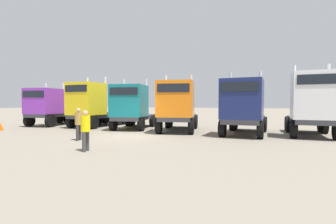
# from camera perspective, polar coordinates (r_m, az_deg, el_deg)

# --- Properties ---
(ground) EXTENTS (200.00, 200.00, 0.00)m
(ground) POSITION_cam_1_polar(r_m,az_deg,el_deg) (16.02, -8.76, -5.47)
(ground) COLOR gray
(semi_truck_purple) EXTENTS (3.45, 6.74, 3.99)m
(semi_truck_purple) POSITION_cam_1_polar(r_m,az_deg,el_deg) (25.62, -25.31, 1.17)
(semi_truck_purple) COLOR #333338
(semi_truck_purple) RESTS_ON ground
(semi_truck_yellow) EXTENTS (2.69, 6.09, 4.38)m
(semi_truck_yellow) POSITION_cam_1_polar(r_m,az_deg,el_deg) (22.53, -17.17, 1.66)
(semi_truck_yellow) COLOR #333338
(semi_truck_yellow) RESTS_ON ground
(semi_truck_teal) EXTENTS (3.71, 6.29, 4.07)m
(semi_truck_teal) POSITION_cam_1_polar(r_m,az_deg,el_deg) (20.08, -8.26, 1.30)
(semi_truck_teal) COLOR #333338
(semi_truck_teal) RESTS_ON ground
(semi_truck_orange) EXTENTS (3.81, 6.59, 4.19)m
(semi_truck_orange) POSITION_cam_1_polar(r_m,az_deg,el_deg) (17.99, 2.09, 1.42)
(semi_truck_orange) COLOR #333338
(semi_truck_orange) RESTS_ON ground
(semi_truck_navy) EXTENTS (2.71, 6.24, 4.14)m
(semi_truck_navy) POSITION_cam_1_polar(r_m,az_deg,el_deg) (16.74, 16.80, 1.17)
(semi_truck_navy) COLOR #333338
(semi_truck_navy) RESTS_ON ground
(semi_truck_white) EXTENTS (2.65, 5.73, 4.52)m
(semi_truck_white) POSITION_cam_1_polar(r_m,az_deg,el_deg) (17.63, 30.03, 1.56)
(semi_truck_white) COLOR #333338
(semi_truck_white) RESTS_ON ground
(visitor_in_hivis) EXTENTS (0.47, 0.47, 1.77)m
(visitor_in_hivis) POSITION_cam_1_polar(r_m,az_deg,el_deg) (11.36, -18.26, -3.40)
(visitor_in_hivis) COLOR #3D3D3D
(visitor_in_hivis) RESTS_ON ground
(visitor_with_camera) EXTENTS (0.48, 0.48, 1.81)m
(visitor_with_camera) POSITION_cam_1_polar(r_m,az_deg,el_deg) (14.81, -19.68, -2.07)
(visitor_with_camera) COLOR #323232
(visitor_with_camera) RESTS_ON ground
(traffic_cone_near) EXTENTS (0.36, 0.36, 0.62)m
(traffic_cone_near) POSITION_cam_1_polar(r_m,az_deg,el_deg) (22.89, -33.78, -2.77)
(traffic_cone_near) COLOR #F2590C
(traffic_cone_near) RESTS_ON ground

